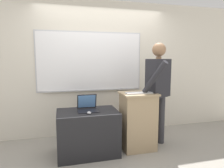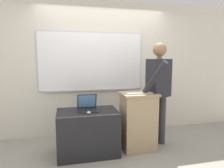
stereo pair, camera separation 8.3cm
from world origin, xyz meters
The scene contains 9 objects.
ground_plane centered at (0.00, 0.00, 0.00)m, with size 30.00×30.00×0.00m, color gray.
back_wall centered at (-0.01, 1.34, 1.33)m, with size 6.40×0.17×2.64m.
lectern_podium centered at (0.42, 0.39, 0.48)m, with size 0.57×0.48×0.95m.
side_desk centered at (-0.42, 0.41, 0.35)m, with size 0.94×0.61×0.70m.
person_presenter centered at (0.80, 0.44, 1.04)m, with size 0.62×0.72×1.78m.
laptop centered at (-0.41, 0.48, 0.78)m, with size 0.32×0.30×0.25m.
wireless_keyboard centered at (0.41, 0.33, 0.96)m, with size 0.43×0.15×0.02m.
computer_mouse_by_laptop centered at (-0.42, 0.25, 0.72)m, with size 0.06×0.10×0.03m.
computer_mouse_by_keyboard centered at (0.66, 0.34, 0.97)m, with size 0.06×0.10×0.03m.
Camera 2 is at (-0.73, -2.65, 1.52)m, focal length 32.00 mm.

